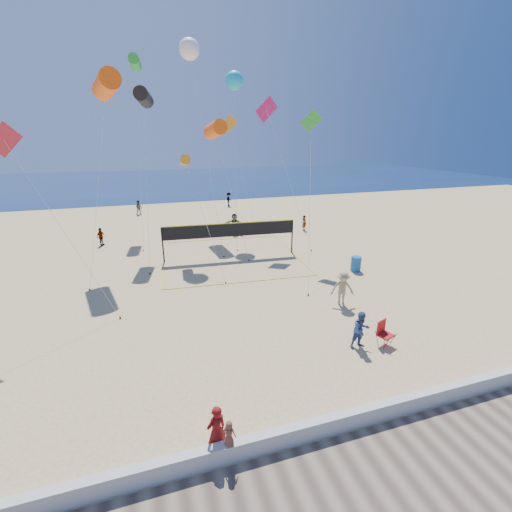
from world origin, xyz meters
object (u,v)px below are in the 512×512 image
object	(u,v)px
woman	(216,431)
trash_barrel	(356,264)
camp_chair	(384,331)
volleyball_net	(230,234)

from	to	relation	value
woman	trash_barrel	distance (m)	15.85
woman	trash_barrel	xyz separation A→B (m)	(11.51, 10.90, -0.32)
camp_chair	trash_barrel	xyz separation A→B (m)	(3.68, 7.73, -0.13)
woman	camp_chair	distance (m)	8.44
volleyball_net	trash_barrel	bearing A→B (deg)	-31.01
woman	volleyball_net	bearing A→B (deg)	-125.42
trash_barrel	volleyball_net	xyz separation A→B (m)	(-7.28, 5.15, 1.30)
woman	trash_barrel	world-z (taller)	woman
camp_chair	woman	bearing A→B (deg)	-179.43
woman	volleyball_net	xyz separation A→B (m)	(4.23, 16.05, 0.98)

